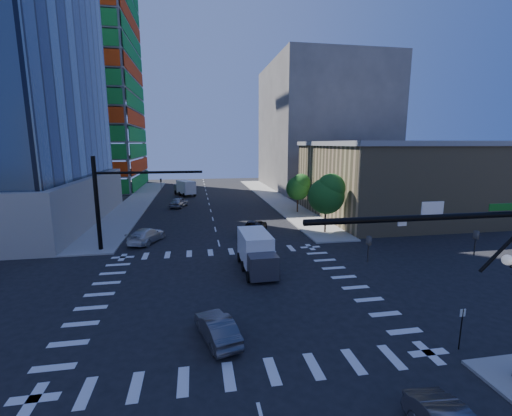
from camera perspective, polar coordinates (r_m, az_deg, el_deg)
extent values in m
plane|color=black|center=(25.00, -4.29, -13.62)|extent=(160.00, 160.00, 0.00)
cube|color=silver|center=(24.99, -4.29, -13.61)|extent=(20.00, 20.00, 0.01)
cube|color=gray|center=(65.18, 3.08, 1.66)|extent=(5.00, 60.00, 0.15)
cube|color=gray|center=(64.34, -19.16, 0.96)|extent=(5.00, 60.00, 0.15)
cube|color=#18852F|center=(86.81, -19.51, 19.53)|extent=(0.12, 24.00, 49.00)
cube|color=red|center=(77.71, -30.88, 19.79)|extent=(24.00, 0.12, 49.00)
cube|color=#8E7C52|center=(52.57, 21.19, 4.20)|extent=(20.00, 22.00, 10.00)
cube|color=gray|center=(52.30, 21.59, 9.97)|extent=(20.50, 22.50, 0.60)
cube|color=#5D5754|center=(83.07, 10.79, 13.07)|extent=(24.00, 30.00, 28.00)
cylinder|color=black|center=(14.42, 27.23, -1.41)|extent=(10.00, 0.24, 0.24)
cylinder|color=black|center=(17.04, 36.63, -4.44)|extent=(2.50, 0.14, 2.50)
imported|color=black|center=(15.93, 32.65, -4.93)|extent=(0.16, 0.20, 1.00)
imported|color=black|center=(13.34, 18.17, -6.53)|extent=(0.16, 0.20, 1.00)
cube|color=white|center=(14.35, 27.35, -0.04)|extent=(0.90, 0.04, 0.50)
cube|color=#0E6318|center=(16.35, 35.72, 0.13)|extent=(1.10, 0.04, 0.28)
sphere|color=white|center=(17.64, 36.39, -6.99)|extent=(0.44, 0.44, 0.44)
cylinder|color=black|center=(35.87, -24.98, 0.65)|extent=(0.40, 0.40, 9.00)
cylinder|color=black|center=(34.56, -17.30, 5.68)|extent=(10.00, 0.24, 0.24)
imported|color=black|center=(34.56, -15.55, 3.94)|extent=(0.16, 0.20, 1.00)
cylinder|color=#382316|center=(40.52, 11.46, -2.35)|extent=(0.20, 0.20, 2.27)
sphere|color=#144713|center=(39.95, 11.62, 1.97)|extent=(4.16, 4.16, 4.16)
sphere|color=#2C7125|center=(39.69, 12.37, 3.31)|extent=(3.25, 3.25, 3.25)
cylinder|color=#382316|center=(51.75, 6.93, 0.40)|extent=(0.20, 0.20, 1.92)
sphere|color=#144713|center=(51.35, 6.99, 3.27)|extent=(3.52, 3.52, 3.52)
sphere|color=#2C7125|center=(51.09, 7.54, 4.16)|extent=(2.75, 2.75, 2.75)
cylinder|color=black|center=(20.91, 30.97, -16.96)|extent=(0.06, 0.06, 2.20)
cube|color=silver|center=(20.53, 31.22, -14.71)|extent=(0.30, 0.03, 0.40)
imported|color=black|center=(39.30, -0.57, -3.38)|extent=(4.37, 5.76, 1.45)
imported|color=silver|center=(37.94, -17.74, -4.35)|extent=(3.99, 5.70, 1.53)
imported|color=#95979C|center=(57.50, -12.71, 0.94)|extent=(3.27, 5.09, 1.61)
imported|color=#48484D|center=(19.28, -6.53, -19.26)|extent=(2.45, 4.31, 1.34)
cube|color=white|center=(27.90, 0.18, -7.01)|extent=(2.37, 4.77, 2.46)
cube|color=#3A3940|center=(28.09, 0.18, -8.20)|extent=(2.21, 1.75, 1.79)
cube|color=silver|center=(70.24, -11.86, 3.52)|extent=(3.95, 5.25, 2.47)
cube|color=#3A3940|center=(70.32, -11.84, 3.03)|extent=(2.68, 2.43, 1.80)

